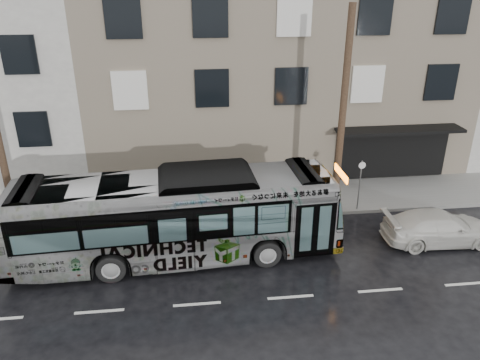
{
  "coord_description": "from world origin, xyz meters",
  "views": [
    {
      "loc": [
        -0.04,
        -15.22,
        10.16
      ],
      "look_at": [
        2.04,
        2.5,
        2.26
      ],
      "focal_mm": 35.0,
      "sensor_mm": 36.0,
      "label": 1
    }
  ],
  "objects_px": {
    "utility_pole_front": "(342,116)",
    "sign_post": "(359,185)",
    "bus": "(176,216)",
    "white_sedan": "(439,227)"
  },
  "relations": [
    {
      "from": "white_sedan",
      "to": "utility_pole_front",
      "type": "bearing_deg",
      "value": 51.19
    },
    {
      "from": "bus",
      "to": "white_sedan",
      "type": "bearing_deg",
      "value": -94.06
    },
    {
      "from": "sign_post",
      "to": "utility_pole_front",
      "type": "bearing_deg",
      "value": 180.0
    },
    {
      "from": "utility_pole_front",
      "to": "sign_post",
      "type": "relative_size",
      "value": 3.75
    },
    {
      "from": "bus",
      "to": "sign_post",
      "type": "bearing_deg",
      "value": -74.6
    },
    {
      "from": "bus",
      "to": "white_sedan",
      "type": "distance_m",
      "value": 10.69
    },
    {
      "from": "sign_post",
      "to": "bus",
      "type": "bearing_deg",
      "value": -161.62
    },
    {
      "from": "utility_pole_front",
      "to": "white_sedan",
      "type": "distance_m",
      "value": 6.05
    },
    {
      "from": "utility_pole_front",
      "to": "sign_post",
      "type": "distance_m",
      "value": 3.48
    },
    {
      "from": "utility_pole_front",
      "to": "white_sedan",
      "type": "relative_size",
      "value": 1.95
    }
  ]
}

